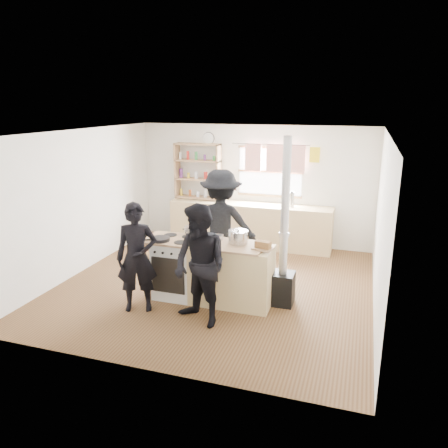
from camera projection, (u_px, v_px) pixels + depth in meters
The scene contains 14 objects.
ground at pixel (215, 285), 7.27m from camera, with size 5.00×5.00×0.01m, color brown.
back_counter at pixel (250, 225), 9.18m from camera, with size 3.40×0.55×0.90m, color tan.
shelving_unit at pixel (198, 171), 9.36m from camera, with size 1.00×0.28×1.20m.
thermos at pixel (292, 200), 8.76m from camera, with size 0.10×0.10×0.30m, color silver.
cooking_island at pixel (212, 272), 6.60m from camera, with size 1.97×0.64×0.93m.
skillet_greens at pixel (160, 239), 6.55m from camera, with size 0.40×0.40×0.05m.
roast_tray at pixel (210, 238), 6.55m from camera, with size 0.34×0.29×0.08m.
stockpot_stove at pixel (191, 231), 6.78m from camera, with size 0.21×0.21×0.17m.
stockpot_counter at pixel (238, 237), 6.41m from camera, with size 0.29×0.29×0.22m.
bread_board at pixel (263, 246), 6.17m from camera, with size 0.32×0.25×0.12m.
flue_heater at pixel (283, 263), 6.43m from camera, with size 0.35×0.35×2.50m.
person_near_left at pixel (137, 258), 6.22m from camera, with size 0.58×0.38×1.60m, color black.
person_near_right at pixel (200, 266), 5.81m from camera, with size 0.81×0.63×1.67m, color black.
person_far at pixel (221, 225), 7.37m from camera, with size 1.21×0.70×1.88m, color black.
Camera 1 is at (2.21, -6.36, 2.94)m, focal length 35.00 mm.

